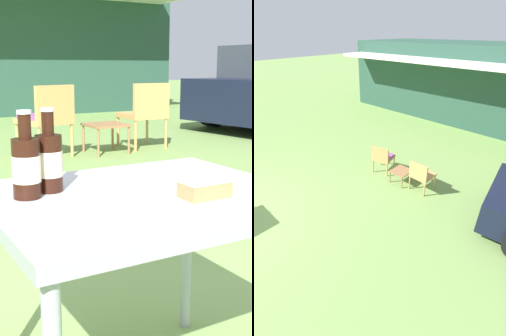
% 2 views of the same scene
% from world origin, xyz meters
% --- Properties ---
extents(wicker_chair_cushioned, '(0.62, 0.63, 0.84)m').
position_xyz_m(wicker_chair_cushioned, '(1.16, 4.06, 0.49)').
color(wicker_chair_cushioned, tan).
rests_on(wicker_chair_cushioned, ground_plane).
extents(wicker_chair_plain, '(0.51, 0.53, 0.84)m').
position_xyz_m(wicker_chair_plain, '(2.48, 4.04, 0.49)').
color(wicker_chair_plain, tan).
rests_on(wicker_chair_plain, ground_plane).
extents(garden_side_table, '(0.46, 0.48, 0.36)m').
position_xyz_m(garden_side_table, '(1.88, 3.99, 0.32)').
color(garden_side_table, '#996B42').
rests_on(garden_side_table, ground_plane).
extents(patio_table, '(0.87, 0.70, 0.70)m').
position_xyz_m(patio_table, '(0.00, 0.00, 0.63)').
color(patio_table, '#9EA3A8').
rests_on(patio_table, ground_plane).
extents(cake_on_plate, '(0.25, 0.25, 0.07)m').
position_xyz_m(cake_on_plate, '(0.08, -0.16, 0.72)').
color(cake_on_plate, white).
rests_on(cake_on_plate, patio_table).
extents(cola_bottle_near, '(0.08, 0.08, 0.24)m').
position_xyz_m(cola_bottle_near, '(-0.23, 0.14, 0.79)').
color(cola_bottle_near, black).
rests_on(cola_bottle_near, patio_table).
extents(cola_bottle_far, '(0.08, 0.08, 0.24)m').
position_xyz_m(cola_bottle_far, '(-0.31, 0.10, 0.79)').
color(cola_bottle_far, black).
rests_on(cola_bottle_far, patio_table).
extents(fork, '(0.18, 0.01, 0.01)m').
position_xyz_m(fork, '(0.02, -0.17, 0.70)').
color(fork, silver).
rests_on(fork, patio_table).
extents(loose_bottle_cap, '(0.03, 0.03, 0.01)m').
position_xyz_m(loose_bottle_cap, '(0.07, 0.01, 0.70)').
color(loose_bottle_cap, silver).
rests_on(loose_bottle_cap, patio_table).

